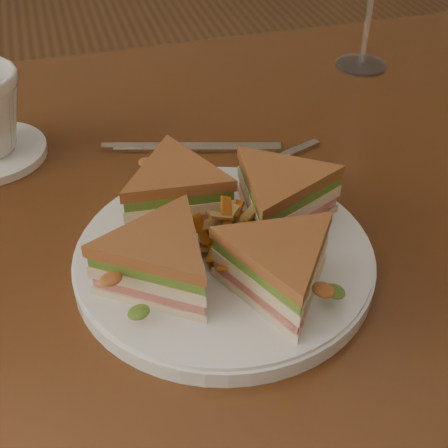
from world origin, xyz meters
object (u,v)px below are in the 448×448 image
object	(u,v)px
table	(174,265)
knife	(185,148)
sandwich_wedges	(224,228)
plate	(224,259)
spoon	(227,179)

from	to	relation	value
table	knife	world-z (taller)	knife
sandwich_wedges	plate	bearing A→B (deg)	-116.57
sandwich_wedges	knife	bearing A→B (deg)	86.40
sandwich_wedges	knife	xyz separation A→B (m)	(0.01, 0.21, -0.04)
plate	spoon	size ratio (longest dim) A/B	1.58
table	sandwich_wedges	size ratio (longest dim) A/B	4.15
sandwich_wedges	spoon	bearing A→B (deg)	72.43
spoon	table	bearing A→B (deg)	168.20
sandwich_wedges	knife	distance (m)	0.21
plate	knife	world-z (taller)	plate
table	knife	size ratio (longest dim) A/B	5.71
plate	table	bearing A→B (deg)	102.37
plate	sandwich_wedges	world-z (taller)	sandwich_wedges
plate	spoon	xyz separation A→B (m)	(0.04, 0.13, -0.00)
plate	knife	size ratio (longest dim) A/B	1.32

